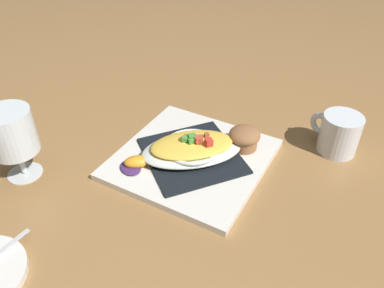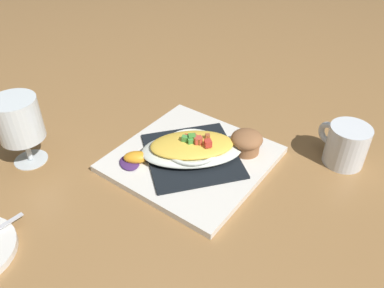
{
  "view_description": "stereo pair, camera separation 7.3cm",
  "coord_description": "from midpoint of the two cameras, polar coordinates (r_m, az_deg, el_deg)",
  "views": [
    {
      "loc": [
        -0.21,
        0.54,
        0.49
      ],
      "look_at": [
        0.0,
        0.0,
        0.04
      ],
      "focal_mm": 36.09,
      "sensor_mm": 36.0,
      "label": 1
    },
    {
      "loc": [
        -0.28,
        0.51,
        0.49
      ],
      "look_at": [
        0.0,
        0.0,
        0.04
      ],
      "focal_mm": 36.09,
      "sensor_mm": 36.0,
      "label": 2
    }
  ],
  "objects": [
    {
      "name": "ground_plane",
      "position": [
        0.76,
        -2.76,
        -2.7
      ],
      "size": [
        2.6,
        2.6,
        0.0
      ],
      "primitive_type": "plane",
      "color": "#9A6E40"
    },
    {
      "name": "stemmed_glass",
      "position": [
        0.76,
        -27.61,
        1.05
      ],
      "size": [
        0.08,
        0.08,
        0.14
      ],
      "color": "white",
      "rests_on": "ground_plane"
    },
    {
      "name": "gratin_dish",
      "position": [
        0.73,
        -2.83,
        -0.65
      ],
      "size": [
        0.22,
        0.2,
        0.05
      ],
      "color": "silver",
      "rests_on": "folded_napkin"
    },
    {
      "name": "square_plate",
      "position": [
        0.75,
        -2.78,
        -2.32
      ],
      "size": [
        0.31,
        0.31,
        0.01
      ],
      "primitive_type": "cube",
      "rotation": [
        0.0,
        0.0,
        -0.13
      ],
      "color": "white",
      "rests_on": "ground_plane"
    },
    {
      "name": "folded_napkin",
      "position": [
        0.75,
        -2.8,
        -1.79
      ],
      "size": [
        0.25,
        0.25,
        0.0
      ],
      "primitive_type": "cube",
      "rotation": [
        0.0,
        0.0,
        0.76
      ],
      "color": "black",
      "rests_on": "square_plate"
    },
    {
      "name": "muffin",
      "position": [
        0.76,
        5.04,
        0.86
      ],
      "size": [
        0.06,
        0.06,
        0.04
      ],
      "color": "#98613B",
      "rests_on": "square_plate"
    },
    {
      "name": "orange_garnish",
      "position": [
        0.73,
        -11.25,
        -2.93
      ],
      "size": [
        0.07,
        0.06,
        0.02
      ],
      "color": "#482863",
      "rests_on": "square_plate"
    },
    {
      "name": "coffee_mug",
      "position": [
        0.8,
        18.46,
        1.19
      ],
      "size": [
        0.1,
        0.08,
        0.08
      ],
      "color": "white",
      "rests_on": "ground_plane"
    }
  ]
}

